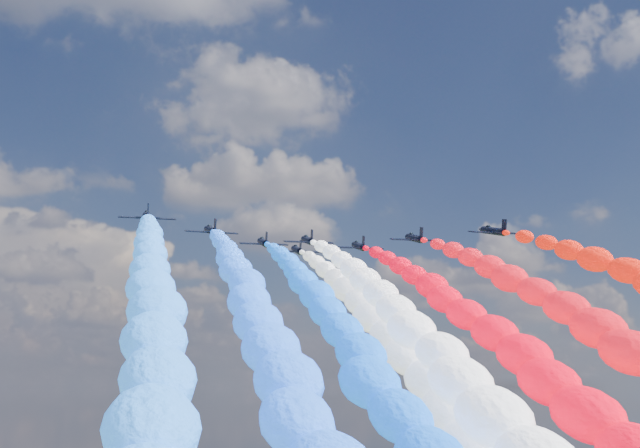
{
  "coord_description": "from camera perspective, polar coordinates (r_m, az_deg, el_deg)",
  "views": [
    {
      "loc": [
        -33.91,
        -147.91,
        80.94
      ],
      "look_at": [
        0.0,
        4.0,
        111.15
      ],
      "focal_mm": 47.28,
      "sensor_mm": 36.0,
      "label": 1
    }
  ],
  "objects": [
    {
      "name": "jet_2",
      "position": [
        167.24,
        -3.86,
        -1.25
      ],
      "size": [
        9.74,
        13.2,
        5.68
      ],
      "primitive_type": null,
      "rotation": [
        0.23,
        0.0,
        -0.02
      ],
      "color": "black"
    },
    {
      "name": "jet_1",
      "position": [
        155.47,
        -7.39,
        -0.44
      ],
      "size": [
        10.32,
        13.61,
        5.68
      ],
      "primitive_type": null,
      "rotation": [
        0.23,
        0.0,
        0.07
      ],
      "color": "black"
    },
    {
      "name": "trail_3",
      "position": [
        111.75,
        4.67,
        -6.44
      ],
      "size": [
        6.53,
        100.96,
        42.88
      ],
      "primitive_type": null,
      "color": "white"
    },
    {
      "name": "trail_6",
      "position": [
        112.9,
        15.33,
        -6.13
      ],
      "size": [
        6.53,
        100.96,
        42.88
      ],
      "primitive_type": null,
      "color": "red"
    },
    {
      "name": "jet_5",
      "position": [
        171.59,
        2.64,
        -1.51
      ],
      "size": [
        10.22,
        13.54,
        5.68
      ],
      "primitive_type": null,
      "rotation": [
        0.23,
        0.0,
        -0.06
      ],
      "color": "black"
    },
    {
      "name": "trail_2",
      "position": [
        113.6,
        0.09,
        -6.55
      ],
      "size": [
        6.53,
        100.96,
        42.88
      ],
      "primitive_type": null,
      "color": "blue"
    },
    {
      "name": "jet_6",
      "position": [
        163.26,
        6.42,
        -0.96
      ],
      "size": [
        10.03,
        13.4,
        5.68
      ],
      "primitive_type": null,
      "rotation": [
        0.23,
        0.0,
        -0.04
      ],
      "color": "black"
    },
    {
      "name": "jet_0",
      "position": [
        144.36,
        -11.63,
        0.51
      ],
      "size": [
        9.6,
        13.1,
        5.68
      ],
      "primitive_type": null,
      "rotation": [
        0.23,
        0.0,
        0.01
      ],
      "color": "black"
    },
    {
      "name": "jet_3",
      "position": [
        164.68,
        -0.83,
        -1.12
      ],
      "size": [
        9.95,
        13.35,
        5.68
      ],
      "primitive_type": null,
      "rotation": [
        0.23,
        0.0,
        -0.04
      ],
      "color": "black"
    },
    {
      "name": "trail_1",
      "position": [
        101.13,
        -4.88,
        -5.96
      ],
      "size": [
        6.53,
        100.96,
        42.88
      ],
      "primitive_type": null,
      "color": "#2264FF"
    },
    {
      "name": "trail_4",
      "position": [
        123.21,
        3.11,
        -6.88
      ],
      "size": [
        6.53,
        100.96,
        42.88
      ],
      "primitive_type": null,
      "color": "white"
    },
    {
      "name": "jet_4",
      "position": [
        176.25,
        -1.56,
        -1.77
      ],
      "size": [
        10.01,
        13.39,
        5.68
      ],
      "primitive_type": null,
      "rotation": [
        0.23,
        0.0,
        -0.04
      ],
      "color": "black"
    },
    {
      "name": "trail_0",
      "position": [
        89.56,
        -11.42,
        -5.14
      ],
      "size": [
        6.53,
        100.96,
        42.88
      ],
      "primitive_type": null,
      "color": "#2A7CFB"
    },
    {
      "name": "jet_7",
      "position": [
        158.03,
        11.66,
        -0.47
      ],
      "size": [
        9.67,
        13.15,
        5.68
      ],
      "primitive_type": null,
      "rotation": [
        0.23,
        0.0,
        0.01
      ],
      "color": "black"
    },
    {
      "name": "trail_5",
      "position": [
        119.78,
        9.35,
        -6.63
      ],
      "size": [
        6.53,
        100.96,
        42.88
      ],
      "primitive_type": null,
      "color": "red"
    }
  ]
}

